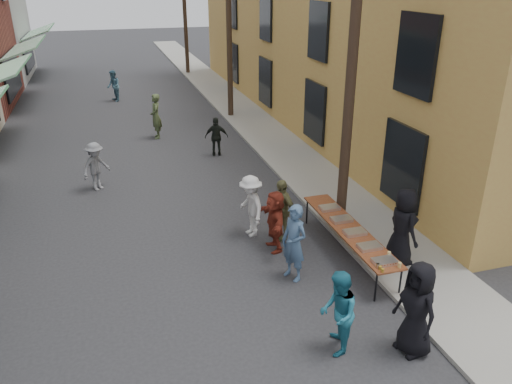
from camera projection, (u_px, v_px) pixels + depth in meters
ground at (208, 323)px, 9.85m from camera, size 120.00×120.00×0.00m
sidewalk at (245, 115)px, 24.32m from camera, size 2.20×60.00×0.10m
building_ochre at (376, 6)px, 23.09m from camera, size 10.00×28.00×10.00m
utility_pole_near at (352, 58)px, 11.83m from camera, size 0.26×0.26×9.00m
utility_pole_mid at (229, 19)px, 22.35m from camera, size 0.26×0.26×9.00m
utility_pole_far at (184, 5)px, 32.86m from camera, size 0.26×0.26×9.00m
serving_table at (349, 229)px, 11.97m from camera, size 0.70×4.00×0.75m
catering_tray_sausage at (385, 261)px, 10.49m from camera, size 0.50×0.33×0.08m
catering_tray_foil_b at (369, 247)px, 11.06m from camera, size 0.50×0.33×0.08m
catering_tray_buns at (355, 232)px, 11.67m from camera, size 0.50×0.33×0.08m
catering_tray_foil_d at (342, 219)px, 12.29m from camera, size 0.50×0.33×0.08m
catering_tray_buns_end at (330, 208)px, 12.90m from camera, size 0.50×0.33×0.08m
condiment_jar_a at (383, 270)px, 10.17m from camera, size 0.07×0.07×0.08m
condiment_jar_b at (380, 268)px, 10.26m from camera, size 0.07×0.07×0.08m
condiment_jar_c at (378, 265)px, 10.35m from camera, size 0.07×0.07×0.08m
cup_stack at (400, 265)px, 10.32m from camera, size 0.08×0.08×0.12m
guest_front_a at (417, 309)px, 8.80m from camera, size 0.71×0.97×1.83m
guest_front_b at (294, 243)px, 10.99m from camera, size 0.67×0.78×1.80m
guest_front_c at (338, 313)px, 8.84m from camera, size 0.87×0.96×1.63m
guest_front_d at (251, 206)px, 12.90m from camera, size 0.75×1.14×1.66m
guest_front_e at (281, 209)px, 12.76m from camera, size 0.74×1.03×1.63m
guest_queue_back at (275, 221)px, 12.23m from camera, size 0.53×1.47×1.56m
server at (403, 227)px, 11.42m from camera, size 0.61×0.92×1.86m
passerby_left at (96, 166)px, 15.69m from camera, size 1.15×1.09×1.56m
passerby_mid at (217, 137)px, 18.71m from camera, size 0.92×0.54×1.48m
passerby_right at (156, 116)px, 20.67m from camera, size 0.50×0.71×1.86m
passerby_far at (114, 86)px, 26.80m from camera, size 0.79×0.92×1.65m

